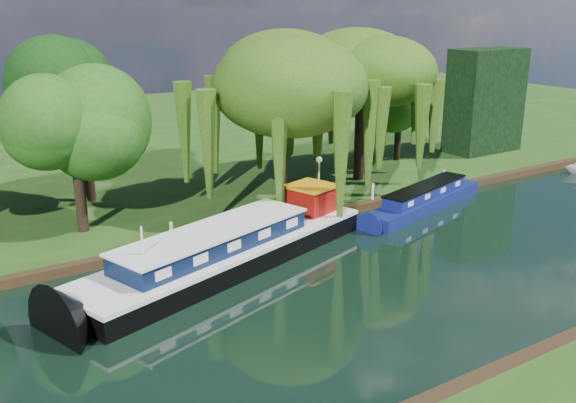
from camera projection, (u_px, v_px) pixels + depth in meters
ground at (438, 262)px, 30.58m from camera, size 120.00×120.00×0.00m
far_bank at (163, 137)px, 57.76m from camera, size 120.00×52.00×0.45m
dutch_barge at (230, 248)px, 29.97m from camera, size 16.50×8.23×3.41m
narrowboat at (425, 199)px, 38.44m from camera, size 10.65×4.52×1.54m
red_dinghy at (237, 258)px, 31.09m from camera, size 3.55×2.71×0.69m
willow_left at (281, 86)px, 36.30m from camera, size 7.90×7.90×9.46m
willow_right at (362, 81)px, 41.29m from camera, size 7.34×7.34×8.94m
tree_far_left at (73, 125)px, 31.81m from camera, size 5.05×5.05×8.14m
tree_far_mid at (81, 99)px, 36.74m from camera, size 5.41×5.41×8.85m
tree_far_right at (400, 97)px, 47.16m from camera, size 4.19×4.19×6.86m
conifer_hedge at (485, 101)px, 50.33m from camera, size 6.00×3.00×8.00m
lamppost at (319, 166)px, 38.53m from camera, size 0.36×0.36×2.56m
mooring_posts at (326, 201)px, 36.77m from camera, size 19.16×0.16×1.00m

